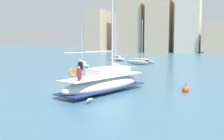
{
  "coord_description": "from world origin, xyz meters",
  "views": [
    {
      "loc": [
        10.54,
        -22.9,
        4.45
      ],
      "look_at": [
        1.42,
        1.08,
        1.8
      ],
      "focal_mm": 44.02,
      "sensor_mm": 36.0,
      "label": 1
    }
  ],
  "objects_px": {
    "main_sailboat": "(104,82)",
    "moored_sloop_near": "(140,61)",
    "moored_cutter_right": "(116,68)",
    "moored_sloop_far": "(117,59)",
    "mooring_buoy": "(186,90)",
    "seagull": "(90,99)",
    "moored_cutter_left": "(83,65)"
  },
  "relations": [
    {
      "from": "seagull",
      "to": "mooring_buoy",
      "type": "bearing_deg",
      "value": 49.95
    },
    {
      "from": "moored_sloop_far",
      "to": "seagull",
      "type": "xyz_separation_m",
      "value": [
        13.16,
        -42.43,
        -0.25
      ]
    },
    {
      "from": "main_sailboat",
      "to": "seagull",
      "type": "distance_m",
      "value": 4.42
    },
    {
      "from": "main_sailboat",
      "to": "moored_sloop_near",
      "type": "height_order",
      "value": "main_sailboat"
    },
    {
      "from": "moored_cutter_left",
      "to": "moored_sloop_far",
      "type": "bearing_deg",
      "value": 90.19
    },
    {
      "from": "moored_sloop_near",
      "to": "mooring_buoy",
      "type": "distance_m",
      "value": 30.32
    },
    {
      "from": "main_sailboat",
      "to": "mooring_buoy",
      "type": "height_order",
      "value": "main_sailboat"
    },
    {
      "from": "seagull",
      "to": "moored_cutter_right",
      "type": "bearing_deg",
      "value": 104.78
    },
    {
      "from": "main_sailboat",
      "to": "seagull",
      "type": "height_order",
      "value": "main_sailboat"
    },
    {
      "from": "moored_sloop_far",
      "to": "moored_cutter_right",
      "type": "relative_size",
      "value": 0.79
    },
    {
      "from": "moored_cutter_right",
      "to": "seagull",
      "type": "bearing_deg",
      "value": -75.22
    },
    {
      "from": "moored_sloop_near",
      "to": "moored_cutter_right",
      "type": "xyz_separation_m",
      "value": [
        0.52,
        -15.78,
        -0.05
      ]
    },
    {
      "from": "moored_cutter_left",
      "to": "seagull",
      "type": "relative_size",
      "value": 6.7
    },
    {
      "from": "main_sailboat",
      "to": "mooring_buoy",
      "type": "bearing_deg",
      "value": 22.91
    },
    {
      "from": "moored_cutter_right",
      "to": "seagull",
      "type": "relative_size",
      "value": 8.05
    },
    {
      "from": "main_sailboat",
      "to": "moored_cutter_right",
      "type": "distance_m",
      "value": 15.68
    },
    {
      "from": "moored_sloop_far",
      "to": "main_sailboat",
      "type": "bearing_deg",
      "value": -71.82
    },
    {
      "from": "moored_sloop_near",
      "to": "mooring_buoy",
      "type": "height_order",
      "value": "moored_sloop_near"
    },
    {
      "from": "main_sailboat",
      "to": "moored_cutter_left",
      "type": "height_order",
      "value": "main_sailboat"
    },
    {
      "from": "moored_sloop_near",
      "to": "main_sailboat",
      "type": "bearing_deg",
      "value": -80.82
    },
    {
      "from": "main_sailboat",
      "to": "moored_cutter_left",
      "type": "xyz_separation_m",
      "value": [
        -12.45,
        20.37,
        -0.41
      ]
    },
    {
      "from": "moored_cutter_right",
      "to": "moored_cutter_left",
      "type": "bearing_deg",
      "value": 146.24
    },
    {
      "from": "moored_sloop_near",
      "to": "moored_cutter_left",
      "type": "xyz_separation_m",
      "value": [
        -7.47,
        -10.44,
        -0.14
      ]
    },
    {
      "from": "moored_cutter_left",
      "to": "seagull",
      "type": "bearing_deg",
      "value": -62.06
    },
    {
      "from": "moored_cutter_left",
      "to": "moored_cutter_right",
      "type": "height_order",
      "value": "moored_cutter_right"
    },
    {
      "from": "moored_sloop_near",
      "to": "moored_sloop_far",
      "type": "relative_size",
      "value": 1.29
    },
    {
      "from": "moored_sloop_near",
      "to": "moored_cutter_right",
      "type": "distance_m",
      "value": 15.79
    },
    {
      "from": "seagull",
      "to": "mooring_buoy",
      "type": "relative_size",
      "value": 1.14
    },
    {
      "from": "moored_sloop_far",
      "to": "mooring_buoy",
      "type": "xyz_separation_m",
      "value": [
        19.17,
        -35.28,
        -0.35
      ]
    },
    {
      "from": "moored_cutter_left",
      "to": "moored_cutter_right",
      "type": "xyz_separation_m",
      "value": [
        7.99,
        -5.34,
        0.09
      ]
    },
    {
      "from": "moored_cutter_right",
      "to": "seagull",
      "type": "distance_m",
      "value": 20.03
    },
    {
      "from": "moored_cutter_right",
      "to": "mooring_buoy",
      "type": "bearing_deg",
      "value": -47.7
    }
  ]
}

